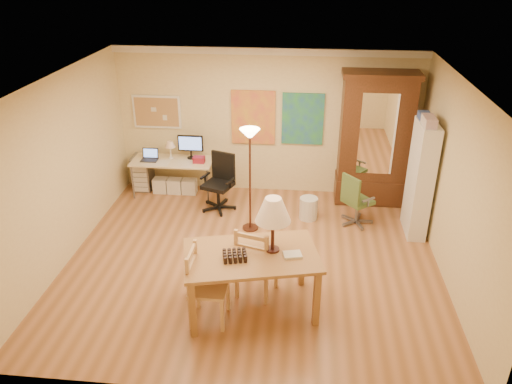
# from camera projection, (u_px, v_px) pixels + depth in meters

# --- Properties ---
(floor) EXTENTS (5.50, 5.50, 0.00)m
(floor) POSITION_uv_depth(u_px,v_px,m) (252.00, 261.00, 7.50)
(floor) COLOR brown
(floor) RESTS_ON ground
(crown_molding) EXTENTS (5.50, 0.08, 0.12)m
(crown_molding) POSITION_uv_depth(u_px,v_px,m) (268.00, 51.00, 8.54)
(crown_molding) COLOR white
(crown_molding) RESTS_ON floor
(corkboard) EXTENTS (0.90, 0.04, 0.62)m
(corkboard) POSITION_uv_depth(u_px,v_px,m) (157.00, 112.00, 9.24)
(corkboard) COLOR #AD7C51
(corkboard) RESTS_ON floor
(art_panel_left) EXTENTS (0.80, 0.04, 1.00)m
(art_panel_left) POSITION_uv_depth(u_px,v_px,m) (253.00, 117.00, 9.09)
(art_panel_left) COLOR yellow
(art_panel_left) RESTS_ON floor
(art_panel_right) EXTENTS (0.75, 0.04, 0.95)m
(art_panel_right) POSITION_uv_depth(u_px,v_px,m) (303.00, 119.00, 9.01)
(art_panel_right) COLOR #27639C
(art_panel_right) RESTS_ON floor
(dining_table) EXTENTS (1.84, 1.35, 1.56)m
(dining_table) POSITION_uv_depth(u_px,v_px,m) (259.00, 242.00, 6.12)
(dining_table) COLOR brown
(dining_table) RESTS_ON floor
(ladder_chair_back) EXTENTS (0.59, 0.58, 1.04)m
(ladder_chair_back) POSITION_uv_depth(u_px,v_px,m) (256.00, 263.00, 6.58)
(ladder_chair_back) COLOR tan
(ladder_chair_back) RESTS_ON floor
(ladder_chair_left) EXTENTS (0.46, 0.48, 1.03)m
(ladder_chair_left) POSITION_uv_depth(u_px,v_px,m) (206.00, 288.00, 6.12)
(ladder_chair_left) COLOR tan
(ladder_chair_left) RESTS_ON floor
(torchiere_lamp) EXTENTS (0.32, 0.32, 1.75)m
(torchiere_lamp) POSITION_uv_depth(u_px,v_px,m) (250.00, 150.00, 7.75)
(torchiere_lamp) COLOR #44241B
(torchiere_lamp) RESTS_ON floor
(computer_desk) EXTENTS (1.50, 0.66, 1.14)m
(computer_desk) POSITION_uv_depth(u_px,v_px,m) (175.00, 173.00, 9.40)
(computer_desk) COLOR beige
(computer_desk) RESTS_ON floor
(office_chair_black) EXTENTS (0.63, 0.63, 1.02)m
(office_chair_black) POSITION_uv_depth(u_px,v_px,m) (219.00, 195.00, 8.90)
(office_chair_black) COLOR black
(office_chair_black) RESTS_ON floor
(office_chair_green) EXTENTS (0.59, 0.59, 0.92)m
(office_chair_green) POSITION_uv_depth(u_px,v_px,m) (356.00, 211.00, 8.40)
(office_chair_green) COLOR slate
(office_chair_green) RESTS_ON floor
(drawer_cart) EXTENTS (0.34, 0.41, 0.68)m
(drawer_cart) POSITION_uv_depth(u_px,v_px,m) (143.00, 173.00, 9.60)
(drawer_cart) COLOR slate
(drawer_cart) RESTS_ON floor
(armoire) EXTENTS (1.30, 0.62, 2.39)m
(armoire) POSITION_uv_depth(u_px,v_px,m) (374.00, 147.00, 8.87)
(armoire) COLOR #36220E
(armoire) RESTS_ON floor
(bookshelf) EXTENTS (0.28, 0.75, 1.87)m
(bookshelf) POSITION_uv_depth(u_px,v_px,m) (420.00, 180.00, 7.89)
(bookshelf) COLOR white
(bookshelf) RESTS_ON floor
(wastebin) EXTENTS (0.31, 0.31, 0.39)m
(wastebin) POSITION_uv_depth(u_px,v_px,m) (308.00, 208.00, 8.59)
(wastebin) COLOR silver
(wastebin) RESTS_ON floor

